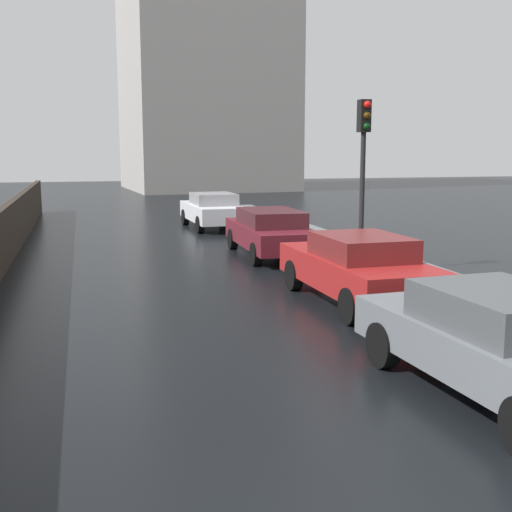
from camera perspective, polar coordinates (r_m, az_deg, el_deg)
car_maroon_near_kerb at (r=18.70m, az=1.25°, el=2.16°), size 1.85×4.56×1.32m
car_grey_mid_road at (r=8.61m, az=20.46°, el=-7.00°), size 2.02×4.49×1.36m
car_white_far_ahead at (r=25.28m, az=-3.79°, el=4.01°), size 1.93×4.31×1.36m
car_red_far_lane at (r=13.09m, az=8.82°, el=-0.99°), size 1.90×4.51×1.38m
traffic_light at (r=15.90m, az=9.31°, el=8.87°), size 0.26×0.39×4.03m
distant_tower at (r=51.00m, az=-4.48°, el=19.53°), size 12.20×11.77×24.19m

